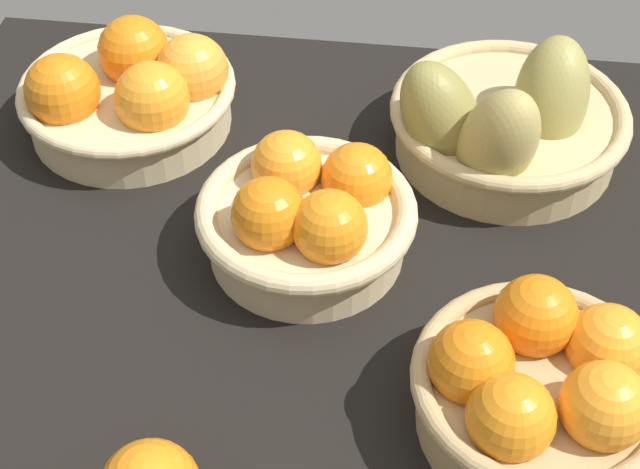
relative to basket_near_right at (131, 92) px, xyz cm
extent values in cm
cube|color=black|center=(-19.52, 16.83, -5.95)|extent=(84.00, 72.00, 3.00)
cylinder|color=#D3BC8C|center=(0.52, -0.18, -2.00)|extent=(22.04, 22.04, 4.89)
torus|color=#D3BC8C|center=(0.52, -0.18, 0.44)|extent=(23.60, 23.60, 1.57)
sphere|color=orange|center=(-3.46, 3.50, 2.05)|extent=(7.91, 7.91, 7.91)
sphere|color=orange|center=(0.41, -3.86, 2.57)|extent=(7.91, 7.91, 7.91)
sphere|color=orange|center=(6.10, 3.64, 2.25)|extent=(7.91, 7.91, 7.91)
sphere|color=#F49E33|center=(-6.45, -2.12, 1.96)|extent=(7.91, 7.91, 7.91)
cylinder|color=#D3BC8C|center=(-21.49, 17.06, -1.84)|extent=(18.77, 18.77, 5.22)
torus|color=#D3BC8C|center=(-21.49, 17.06, 0.77)|extent=(20.94, 20.94, 2.17)
sphere|color=orange|center=(-24.17, 20.66, 2.75)|extent=(6.89, 6.89, 6.89)
sphere|color=orange|center=(-18.52, 19.86, 2.88)|extent=(6.89, 6.89, 6.89)
sphere|color=orange|center=(-25.81, 12.59, 1.62)|extent=(6.89, 6.89, 6.89)
sphere|color=orange|center=(-18.95, 12.30, 2.19)|extent=(6.89, 6.89, 6.89)
cylinder|color=tan|center=(-40.53, -0.65, -1.76)|extent=(23.33, 23.33, 5.36)
torus|color=tan|center=(-40.53, -0.65, 0.92)|extent=(25.14, 25.14, 1.81)
ellipsoid|color=tan|center=(-38.92, 6.80, 2.52)|extent=(12.90, 13.58, 15.74)
ellipsoid|color=#9E934C|center=(-44.40, -0.70, 3.04)|extent=(8.91, 12.93, 14.72)
ellipsoid|color=olive|center=(-33.54, 3.61, 2.35)|extent=(14.05, 10.12, 15.45)
cylinder|color=tan|center=(-42.53, 34.16, -1.58)|extent=(18.93, 18.93, 5.73)
torus|color=tan|center=(-42.53, 34.16, 1.29)|extent=(20.66, 20.66, 1.73)
sphere|color=orange|center=(-41.94, 29.05, 3.14)|extent=(6.83, 6.83, 6.83)
sphere|color=orange|center=(-46.75, 37.22, 3.19)|extent=(6.83, 6.83, 6.83)
sphere|color=orange|center=(-36.87, 34.20, 2.86)|extent=(6.83, 6.83, 6.83)
sphere|color=orange|center=(-39.90, 38.68, 2.52)|extent=(6.83, 6.83, 6.83)
sphere|color=orange|center=(-47.71, 30.57, 2.19)|extent=(6.83, 6.83, 6.83)
camera|label=1|loc=(-31.02, 80.36, 62.20)|focal=53.47mm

